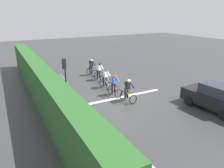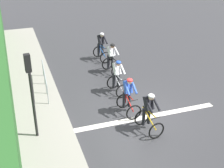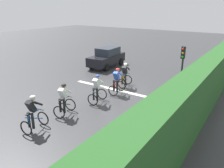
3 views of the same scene
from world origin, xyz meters
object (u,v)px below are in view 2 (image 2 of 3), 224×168
(cyclist_trailing, at_px, (149,113))
(traffic_light_near_crossing, at_px, (31,85))
(cyclist_second, at_px, (112,59))
(pedestrian_railing_kerbside, at_px, (45,76))
(cyclist_fourth, at_px, (128,96))
(cyclist_lead, at_px, (101,47))
(cyclist_mid, at_px, (117,77))

(cyclist_trailing, xyz_separation_m, traffic_light_near_crossing, (-4.12, 0.96, 1.43))
(cyclist_second, bearing_deg, pedestrian_railing_kerbside, -165.80)
(cyclist_fourth, height_order, pedestrian_railing_kerbside, cyclist_fourth)
(cyclist_lead, distance_m, cyclist_second, 1.87)
(cyclist_mid, xyz_separation_m, cyclist_fourth, (-0.18, -1.83, 0.00))
(cyclist_trailing, bearing_deg, cyclist_mid, 91.59)
(cyclist_second, bearing_deg, cyclist_mid, -101.81)
(cyclist_mid, relative_size, cyclist_trailing, 1.00)
(cyclist_mid, bearing_deg, cyclist_second, 78.19)
(cyclist_lead, distance_m, pedestrian_railing_kerbside, 4.57)
(cyclist_fourth, relative_size, traffic_light_near_crossing, 0.50)
(cyclist_second, relative_size, cyclist_mid, 1.00)
(cyclist_second, height_order, pedestrian_railing_kerbside, cyclist_second)
(cyclist_mid, bearing_deg, pedestrian_railing_kerbside, 158.32)
(cyclist_lead, relative_size, cyclist_mid, 1.00)
(cyclist_trailing, height_order, pedestrian_railing_kerbside, cyclist_trailing)
(cyclist_lead, height_order, traffic_light_near_crossing, traffic_light_near_crossing)
(cyclist_fourth, bearing_deg, cyclist_trailing, -79.45)
(cyclist_second, xyz_separation_m, traffic_light_near_crossing, (-4.48, -4.50, 1.43))
(cyclist_lead, bearing_deg, traffic_light_near_crossing, -125.22)
(cyclist_lead, relative_size, cyclist_second, 1.00)
(cyclist_lead, relative_size, cyclist_trailing, 1.00)
(cyclist_trailing, relative_size, traffic_light_near_crossing, 0.50)
(cyclist_mid, height_order, traffic_light_near_crossing, traffic_light_near_crossing)
(cyclist_second, relative_size, traffic_light_near_crossing, 0.50)
(cyclist_lead, relative_size, cyclist_fourth, 1.00)
(cyclist_mid, relative_size, traffic_light_near_crossing, 0.50)
(cyclist_mid, relative_size, cyclist_fourth, 1.00)
(traffic_light_near_crossing, bearing_deg, cyclist_second, 45.09)
(traffic_light_near_crossing, xyz_separation_m, pedestrian_railing_kerbside, (0.87, 3.58, -1.46))
(cyclist_trailing, relative_size, pedestrian_railing_kerbside, 0.56)
(cyclist_lead, relative_size, traffic_light_near_crossing, 0.50)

